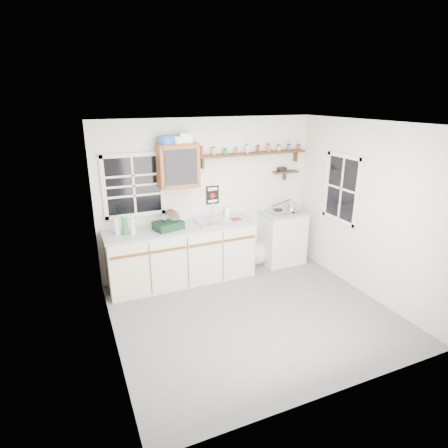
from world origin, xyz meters
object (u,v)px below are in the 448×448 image
object	(u,v)px
upper_cabinet	(178,166)
spice_shelf	(253,153)
right_cabinet	(282,237)
dish_rack	(169,223)
hotplate	(285,211)
main_cabinet	(182,254)

from	to	relation	value
upper_cabinet	spice_shelf	distance (m)	1.28
right_cabinet	upper_cabinet	distance (m)	2.26
dish_rack	hotplate	distance (m)	2.04
upper_cabinet	hotplate	world-z (taller)	upper_cabinet
main_cabinet	dish_rack	xyz separation A→B (m)	(-0.19, -0.05, 0.56)
right_cabinet	spice_shelf	size ratio (longest dim) A/B	0.48
main_cabinet	dish_rack	bearing A→B (deg)	-165.46
spice_shelf	dish_rack	xyz separation A→B (m)	(-1.51, -0.26, -0.91)
upper_cabinet	dish_rack	size ratio (longest dim) A/B	1.40
upper_cabinet	main_cabinet	bearing A→B (deg)	-103.68
upper_cabinet	dish_rack	world-z (taller)	upper_cabinet
right_cabinet	dish_rack	bearing A→B (deg)	-177.86
right_cabinet	upper_cabinet	size ratio (longest dim) A/B	1.40
spice_shelf	dish_rack	bearing A→B (deg)	-170.09
main_cabinet	spice_shelf	size ratio (longest dim) A/B	1.21
upper_cabinet	spice_shelf	world-z (taller)	upper_cabinet
main_cabinet	hotplate	size ratio (longest dim) A/B	4.29
main_cabinet	right_cabinet	xyz separation A→B (m)	(1.83, 0.03, -0.01)
hotplate	spice_shelf	bearing A→B (deg)	153.12
main_cabinet	right_cabinet	size ratio (longest dim) A/B	2.54
main_cabinet	spice_shelf	xyz separation A→B (m)	(1.31, 0.21, 1.47)
spice_shelf	dish_rack	world-z (taller)	spice_shelf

